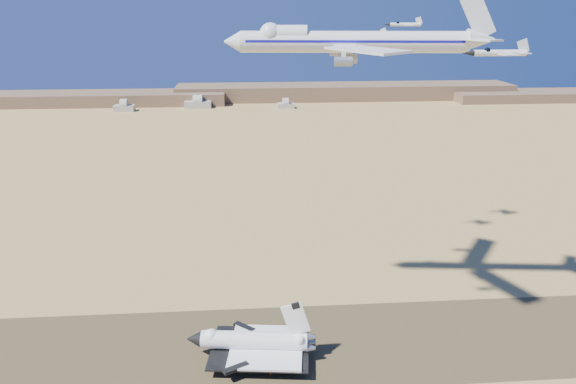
{
  "coord_description": "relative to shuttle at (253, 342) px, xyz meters",
  "views": [
    {
      "loc": [
        -8.59,
        -162.71,
        107.22
      ],
      "look_at": [
        5.16,
        8.0,
        51.44
      ],
      "focal_mm": 35.0,
      "sensor_mm": 36.0,
      "label": 1
    }
  ],
  "objects": [
    {
      "name": "chase_jet_d",
      "position": [
        69.42,
        92.19,
        95.65
      ],
      "size": [
        16.42,
        9.23,
        4.12
      ],
      "rotation": [
        0.0,
        0.0,
        -0.18
      ],
      "color": "silver"
    },
    {
      "name": "carrier_747",
      "position": [
        32.02,
        26.95,
        91.93
      ],
      "size": [
        86.74,
        66.6,
        21.55
      ],
      "rotation": [
        0.0,
        0.0,
        -0.12
      ],
      "color": "silver"
    },
    {
      "name": "chase_jet_a",
      "position": [
        59.61,
        -23.98,
        91.97
      ],
      "size": [
        16.46,
        8.72,
        4.1
      ],
      "rotation": [
        0.0,
        0.0,
        0.02
      ],
      "color": "silver"
    },
    {
      "name": "crew_a",
      "position": [
        5.05,
        -10.19,
        -4.55
      ],
      "size": [
        0.51,
        0.7,
        1.77
      ],
      "primitive_type": "imported",
      "rotation": [
        0.0,
        0.0,
        1.44
      ],
      "color": "orange",
      "rests_on": "runway"
    },
    {
      "name": "ground",
      "position": [
        7.24,
        6.15,
        -5.49
      ],
      "size": [
        1200.0,
        1200.0,
        0.0
      ],
      "primitive_type": "plane",
      "color": "tan",
      "rests_on": "ground"
    },
    {
      "name": "shuttle",
      "position": [
        0.0,
        0.0,
        0.0
      ],
      "size": [
        41.61,
        28.64,
        20.44
      ],
      "rotation": [
        0.0,
        0.0,
        -0.12
      ],
      "color": "white",
      "rests_on": "runway"
    },
    {
      "name": "hangars",
      "position": [
        -56.76,
        484.59,
        -0.66
      ],
      "size": [
        200.5,
        29.5,
        30.0
      ],
      "color": "#A9A595",
      "rests_on": "ground"
    },
    {
      "name": "chase_jet_c",
      "position": [
        51.63,
        79.25,
        91.82
      ],
      "size": [
        14.59,
        8.26,
        3.67
      ],
      "rotation": [
        0.0,
        0.0,
        -0.2
      ],
      "color": "silver"
    },
    {
      "name": "ridgeline",
      "position": [
        72.55,
        533.46,
        2.13
      ],
      "size": [
        960.0,
        90.0,
        18.0
      ],
      "color": "brown",
      "rests_on": "ground"
    },
    {
      "name": "runway",
      "position": [
        7.24,
        6.15,
        -5.46
      ],
      "size": [
        600.0,
        50.0,
        0.06
      ],
      "primitive_type": "cube",
      "color": "#4F4027",
      "rests_on": "ground"
    },
    {
      "name": "crew_c",
      "position": [
        11.71,
        -7.92,
        -4.57
      ],
      "size": [
        1.14,
        0.97,
        1.73
      ],
      "primitive_type": "imported",
      "rotation": [
        0.0,
        0.0,
        2.61
      ],
      "color": "orange",
      "rests_on": "runway"
    },
    {
      "name": "crew_b",
      "position": [
        6.78,
        -7.88,
        -4.66
      ],
      "size": [
        0.58,
        0.83,
        1.56
      ],
      "primitive_type": "imported",
      "rotation": [
        0.0,
        0.0,
        1.77
      ],
      "color": "orange",
      "rests_on": "runway"
    }
  ]
}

